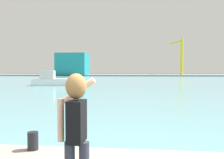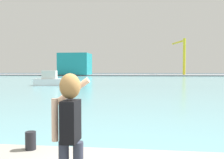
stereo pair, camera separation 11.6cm
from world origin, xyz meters
name	(u,v)px [view 1 (the left image)]	position (x,y,z in m)	size (l,w,h in m)	color
ground_plane	(136,80)	(0.00, 50.00, 0.00)	(220.00, 220.00, 0.00)	#334751
harbor_water	(136,80)	(0.00, 52.00, 0.01)	(140.00, 100.00, 0.02)	#6BA8B2
far_shore_dock	(136,75)	(0.00, 92.00, 0.23)	(140.00, 20.00, 0.46)	gray
person_photographer	(76,124)	(-0.61, -0.22, 1.58)	(0.53, 0.55, 1.74)	#2D3342
harbor_bollard	(33,141)	(-2.11, 1.71, 0.71)	(0.23, 0.23, 0.40)	black
boat_moored	(51,80)	(-12.27, 30.14, 0.78)	(6.02, 3.07, 2.19)	white
warehouse_left	(73,64)	(-24.62, 86.48, 4.56)	(11.41, 9.70, 8.20)	teal
port_crane	(180,52)	(16.65, 90.69, 9.13)	(3.59, 12.11, 13.73)	yellow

